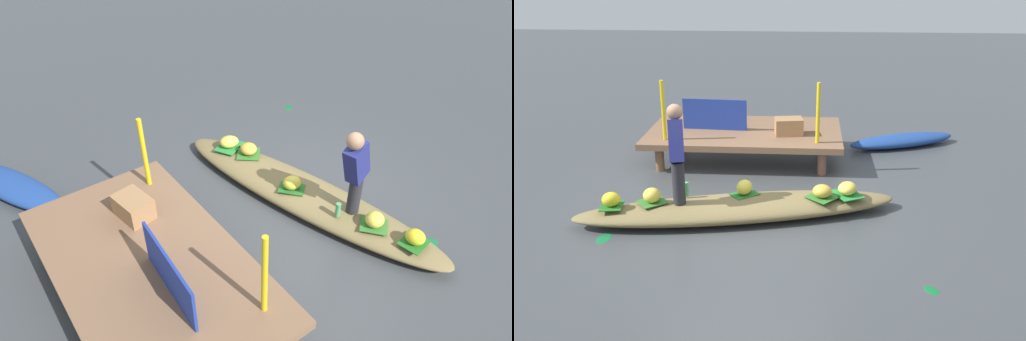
{
  "view_description": "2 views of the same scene",
  "coord_description": "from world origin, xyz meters",
  "views": [
    {
      "loc": [
        -3.5,
        3.42,
        4.11
      ],
      "look_at": [
        0.33,
        0.55,
        0.57
      ],
      "focal_mm": 32.31,
      "sensor_mm": 36.0,
      "label": 1
    },
    {
      "loc": [
        0.86,
        -6.48,
        3.14
      ],
      "look_at": [
        0.39,
        0.3,
        0.55
      ],
      "focal_mm": 38.81,
      "sensor_mm": 36.0,
      "label": 2
    }
  ],
  "objects": [
    {
      "name": "railing_post_east",
      "position": [
        1.03,
        1.74,
        0.95
      ],
      "size": [
        0.06,
        0.06,
        0.94
      ],
      "primitive_type": "cylinder",
      "color": "yellow",
      "rests_on": "dock_platform"
    },
    {
      "name": "dock_platform",
      "position": [
        -0.17,
        2.34,
        0.42
      ],
      "size": [
        3.2,
        1.8,
        0.48
      ],
      "color": "brown",
      "rests_on": "ground"
    },
    {
      "name": "banana_bunch_1",
      "position": [
        0.06,
        0.16,
        0.36
      ],
      "size": [
        0.27,
        0.3,
        0.2
      ],
      "primitive_type": "ellipsoid",
      "rotation": [
        0.0,
        0.0,
        1.15
      ],
      "color": "yellow",
      "rests_on": "vendor_boat"
    },
    {
      "name": "banana_bunch_3",
      "position": [
        1.08,
        0.13,
        0.34
      ],
      "size": [
        0.27,
        0.26,
        0.17
      ],
      "primitive_type": "ellipsoid",
      "rotation": [
        0.0,
        0.0,
        4.78
      ],
      "color": "gold",
      "rests_on": "vendor_boat"
    },
    {
      "name": "leaf_mat_3",
      "position": [
        1.08,
        0.13,
        0.26
      ],
      "size": [
        0.47,
        0.47,
        0.01
      ],
      "primitive_type": "cube",
      "rotation": [
        0.0,
        0.0,
        2.42
      ],
      "color": "#337428",
      "rests_on": "vendor_boat"
    },
    {
      "name": "leaf_mat_2",
      "position": [
        -1.56,
        -0.32,
        0.26
      ],
      "size": [
        0.31,
        0.36,
        0.01
      ],
      "primitive_type": "cube",
      "rotation": [
        0.0,
        0.0,
        1.72
      ],
      "color": "#246B21",
      "rests_on": "vendor_boat"
    },
    {
      "name": "canal_water",
      "position": [
        0.0,
        0.0,
        0.0
      ],
      "size": [
        40.0,
        40.0,
        0.0
      ],
      "primitive_type": "plane",
      "color": "#404346",
      "rests_on": "ground"
    },
    {
      "name": "water_bottle",
      "position": [
        -0.68,
        0.05,
        0.35
      ],
      "size": [
        0.07,
        0.07,
        0.19
      ],
      "primitive_type": "cylinder",
      "color": "#50A763",
      "rests_on": "vendor_boat"
    },
    {
      "name": "banana_bunch_0",
      "position": [
        -1.08,
        -0.17,
        0.35
      ],
      "size": [
        0.27,
        0.27,
        0.19
      ],
      "primitive_type": "ellipsoid",
      "rotation": [
        0.0,
        0.0,
        1.78
      ],
      "color": "yellow",
      "rests_on": "vendor_boat"
    },
    {
      "name": "banana_bunch_4",
      "position": [
        1.41,
        0.25,
        0.34
      ],
      "size": [
        0.33,
        0.35,
        0.17
      ],
      "primitive_type": "ellipsoid",
      "rotation": [
        0.0,
        0.0,
        4.36
      ],
      "color": "#ECD24D",
      "rests_on": "vendor_boat"
    },
    {
      "name": "leaf_mat_4",
      "position": [
        1.41,
        0.25,
        0.26
      ],
      "size": [
        0.46,
        0.5,
        0.01
      ],
      "primitive_type": "cube",
      "rotation": [
        0.0,
        0.0,
        2.04
      ],
      "color": "#278437",
      "rests_on": "vendor_boat"
    },
    {
      "name": "drifting_plant_0",
      "position": [
        -1.55,
        -0.7,
        0.0
      ],
      "size": [
        0.2,
        0.3,
        0.01
      ],
      "primitive_type": "ellipsoid",
      "rotation": [
        0.0,
        0.0,
        1.46
      ],
      "color": "#166A38",
      "rests_on": "ground"
    },
    {
      "name": "produce_crate",
      "position": [
        0.57,
        2.14,
        0.62
      ],
      "size": [
        0.49,
        0.39,
        0.27
      ],
      "primitive_type": "cube",
      "rotation": [
        0.0,
        0.0,
        0.16
      ],
      "color": "#A1754B",
      "rests_on": "dock_platform"
    },
    {
      "name": "banana_bunch_2",
      "position": [
        -1.56,
        -0.32,
        0.35
      ],
      "size": [
        0.27,
        0.26,
        0.18
      ],
      "primitive_type": "ellipsoid",
      "rotation": [
        0.0,
        0.0,
        0.24
      ],
      "color": "yellow",
      "rests_on": "vendor_boat"
    },
    {
      "name": "market_banner",
      "position": [
        -0.67,
        2.34,
        0.74
      ],
      "size": [
        1.08,
        0.1,
        0.51
      ],
      "primitive_type": "cube",
      "rotation": [
        0.0,
        0.0,
        -0.06
      ],
      "color": "#1F3797",
      "rests_on": "dock_platform"
    },
    {
      "name": "leaf_mat_0",
      "position": [
        -1.08,
        -0.17,
        0.26
      ],
      "size": [
        0.44,
        0.43,
        0.01
      ],
      "primitive_type": "cube",
      "rotation": [
        0.0,
        0.0,
        0.66
      ],
      "color": "#36762C",
      "rests_on": "vendor_boat"
    },
    {
      "name": "leaf_mat_1",
      "position": [
        0.06,
        0.16,
        0.26
      ],
      "size": [
        0.42,
        0.41,
        0.01
      ],
      "primitive_type": "cube",
      "rotation": [
        0.0,
        0.0,
        0.68
      ],
      "color": "#256824",
      "rests_on": "vendor_boat"
    },
    {
      "name": "drifting_plant_1",
      "position": [
        2.17,
        -1.57,
        0.0
      ],
      "size": [
        0.2,
        0.22,
        0.01
      ],
      "primitive_type": "ellipsoid",
      "rotation": [
        0.0,
        0.0,
        2.04
      ],
      "color": "#116C31",
      "rests_on": "ground"
    },
    {
      "name": "vendor_person",
      "position": [
        -0.74,
        -0.09,
        0.96
      ],
      "size": [
        0.27,
        0.46,
        1.24
      ],
      "color": "#28282D",
      "rests_on": "vendor_boat"
    },
    {
      "name": "moored_boat",
      "position": [
        2.57,
        3.12,
        0.11
      ],
      "size": [
        2.09,
        1.25,
        0.22
      ],
      "primitive_type": "ellipsoid",
      "rotation": [
        0.0,
        0.0,
        0.39
      ],
      "color": "navy",
      "rests_on": "ground"
    },
    {
      "name": "vendor_boat",
      "position": [
        0.0,
        0.0,
        0.13
      ],
      "size": [
        4.26,
        1.73,
        0.26
      ],
      "primitive_type": "ellipsoid",
      "rotation": [
        0.0,
        0.0,
        0.22
      ],
      "color": "olive",
      "rests_on": "ground"
    },
    {
      "name": "railing_post_west",
      "position": [
        -1.37,
        1.74,
        0.95
      ],
      "size": [
        0.06,
        0.06,
        0.94
      ],
      "primitive_type": "cylinder",
      "color": "yellow",
      "rests_on": "dock_platform"
    }
  ]
}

